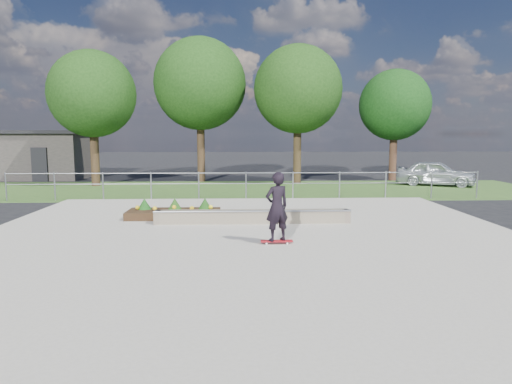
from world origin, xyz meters
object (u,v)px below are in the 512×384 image
skateboarder (277,207)px  grind_ledge (253,216)px  planter_bed (174,212)px  parked_car (436,173)px

skateboarder → grind_ledge: bearing=100.9°
grind_ledge → planter_bed: 2.76m
skateboarder → parked_car: 16.24m
planter_bed → skateboarder: bearing=-50.7°
parked_car → grind_ledge: bearing=161.1°
parked_car → skateboarder: bearing=169.1°
grind_ledge → skateboarder: skateboarder is taller
grind_ledge → skateboarder: size_ratio=3.33×
planter_bed → parked_car: 15.79m
grind_ledge → parked_car: 14.53m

